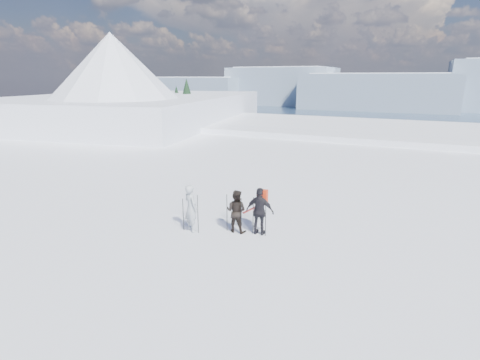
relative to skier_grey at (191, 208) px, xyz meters
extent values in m
plane|color=white|center=(3.02, 58.14, -18.34)|extent=(220.00, 208.01, 71.62)
cube|color=white|center=(3.02, 28.14, -7.34)|extent=(180.00, 16.00, 14.00)
plane|color=navy|center=(3.02, 288.14, -30.84)|extent=(820.00, 820.00, 0.00)
cube|color=slate|center=(-276.98, 438.14, -13.84)|extent=(150.00, 80.00, 34.00)
cube|color=white|center=(-276.98, 438.14, 0.16)|extent=(127.50, 70.00, 8.00)
cube|color=slate|center=(-156.98, 468.14, -7.84)|extent=(130.00, 80.00, 46.00)
cube|color=white|center=(-156.98, 468.14, 12.16)|extent=(110.50, 70.00, 8.00)
cube|color=slate|center=(-36.98, 438.14, -11.84)|extent=(160.00, 80.00, 38.00)
cube|color=white|center=(-36.98, 438.14, 4.16)|extent=(136.00, 70.00, 8.00)
cube|color=white|center=(-24.98, 26.14, -5.84)|extent=(29.19, 35.68, 16.00)
cone|color=white|center=(-21.98, 20.14, 4.16)|extent=(18.00, 18.00, 9.00)
cone|color=white|center=(-29.98, 30.14, 0.16)|extent=(16.00, 16.00, 8.00)
cube|color=#2D2B28|center=(-18.98, 34.14, -9.84)|extent=(21.55, 17.87, 14.25)
cone|color=black|center=(-23.98, 34.14, -2.84)|extent=(6.72, 6.72, 12.00)
cone|color=black|center=(-15.98, 33.14, -3.84)|extent=(5.60, 5.60, 10.00)
cone|color=black|center=(-21.98, 29.14, -3.34)|extent=(6.16, 6.16, 11.00)
cone|color=black|center=(-18.98, 26.14, -4.34)|extent=(5.04, 5.04, 9.00)
cone|color=black|center=(-14.98, 30.14, -3.84)|extent=(5.60, 5.60, 10.00)
cone|color=black|center=(-20.98, 32.14, -2.34)|extent=(7.28, 7.28, 13.00)
imported|color=#9AA1A8|center=(0.00, 0.00, 0.00)|extent=(0.73, 0.65, 1.67)
imported|color=black|center=(1.44, 0.60, -0.08)|extent=(0.75, 0.59, 1.50)
imported|color=black|center=(2.27, 0.74, -0.01)|extent=(0.99, 0.48, 1.65)
cube|color=red|center=(2.25, 0.99, 1.06)|extent=(0.37, 0.22, 0.50)
cylinder|color=black|center=(-0.28, -0.07, -0.26)|extent=(0.02, 0.02, 1.16)
cylinder|color=black|center=(0.32, -0.07, -0.15)|extent=(0.02, 0.02, 1.37)
cylinder|color=black|center=(1.12, 0.54, -0.17)|extent=(0.02, 0.02, 1.33)
cylinder|color=black|center=(1.69, 0.49, -0.20)|extent=(0.02, 0.02, 1.27)
cylinder|color=black|center=(2.04, 0.69, -0.18)|extent=(0.02, 0.02, 1.31)
cylinder|color=black|center=(2.50, 0.67, -0.20)|extent=(0.02, 0.02, 1.26)
cube|color=black|center=(1.08, 3.15, -0.82)|extent=(0.41, 1.69, 0.03)
cube|color=black|center=(1.22, 3.15, -0.82)|extent=(0.67, 1.63, 0.03)
camera|label=1|loc=(6.71, -10.26, 4.37)|focal=28.00mm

